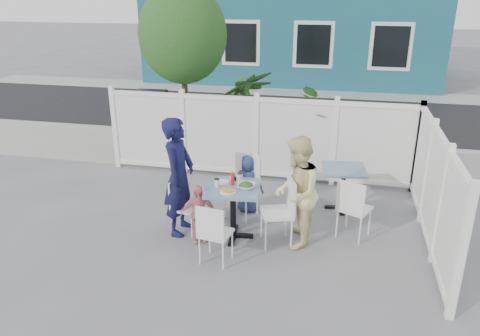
% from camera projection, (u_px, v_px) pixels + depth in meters
% --- Properties ---
extents(ground, '(80.00, 80.00, 0.00)m').
position_uv_depth(ground, '(219.00, 237.00, 6.98)').
color(ground, slate).
extents(near_sidewalk, '(24.00, 2.60, 0.01)m').
position_uv_depth(near_sidewalk, '(263.00, 154.00, 10.44)').
color(near_sidewalk, gray).
rests_on(near_sidewalk, ground).
extents(street, '(24.00, 5.00, 0.01)m').
position_uv_depth(street, '(284.00, 113.00, 13.81)').
color(street, black).
rests_on(street, ground).
extents(far_sidewalk, '(24.00, 1.60, 0.01)m').
position_uv_depth(far_sidewalk, '(296.00, 92.00, 16.63)').
color(far_sidewalk, gray).
rests_on(far_sidewalk, ground).
extents(building, '(11.00, 6.00, 6.00)m').
position_uv_depth(building, '(296.00, 0.00, 18.73)').
color(building, '#1B5E65').
rests_on(building, ground).
extents(fence_back, '(5.86, 0.08, 1.60)m').
position_uv_depth(fence_back, '(256.00, 140.00, 8.86)').
color(fence_back, white).
rests_on(fence_back, ground).
extents(fence_right, '(0.08, 3.66, 1.60)m').
position_uv_depth(fence_right, '(433.00, 191.00, 6.64)').
color(fence_right, white).
rests_on(fence_right, ground).
extents(tree, '(1.80, 1.62, 3.59)m').
position_uv_depth(tree, '(182.00, 35.00, 9.37)').
color(tree, '#382316').
rests_on(tree, ground).
extents(utility_cabinet, '(0.67, 0.50, 1.20)m').
position_uv_depth(utility_cabinet, '(152.00, 119.00, 10.95)').
color(utility_cabinet, yellow).
rests_on(utility_cabinet, ground).
extents(potted_shrub_a, '(1.54, 1.54, 1.97)m').
position_uv_depth(potted_shrub_a, '(249.00, 119.00, 9.48)').
color(potted_shrub_a, '#1C3C16').
rests_on(potted_shrub_a, ground).
extents(potted_shrub_b, '(1.48, 1.66, 1.69)m').
position_uv_depth(potted_shrub_b, '(335.00, 132.00, 9.10)').
color(potted_shrub_b, '#1C3C16').
rests_on(potted_shrub_b, ground).
extents(main_table, '(0.84, 0.84, 0.81)m').
position_uv_depth(main_table, '(233.00, 199.00, 6.77)').
color(main_table, slate).
rests_on(main_table, ground).
extents(spare_table, '(0.76, 0.76, 0.73)m').
position_uv_depth(spare_table, '(343.00, 178.00, 7.68)').
color(spare_table, slate).
rests_on(spare_table, ground).
extents(chair_left, '(0.41, 0.42, 0.85)m').
position_uv_depth(chair_left, '(182.00, 202.00, 6.98)').
color(chair_left, white).
rests_on(chair_left, ground).
extents(chair_right, '(0.56, 0.57, 1.00)m').
position_uv_depth(chair_right, '(283.00, 206.00, 6.63)').
color(chair_right, white).
rests_on(chair_right, ground).
extents(chair_back, '(0.57, 0.56, 1.00)m').
position_uv_depth(chair_back, '(244.00, 181.00, 7.51)').
color(chair_back, white).
rests_on(chair_back, ground).
extents(chair_near, '(0.45, 0.44, 0.87)m').
position_uv_depth(chair_near, '(213.00, 230.00, 6.14)').
color(chair_near, white).
rests_on(chair_near, ground).
extents(chair_spare, '(0.56, 0.55, 0.93)m').
position_uv_depth(chair_spare, '(353.00, 205.00, 6.76)').
color(chair_spare, white).
rests_on(chair_spare, ground).
extents(man, '(0.44, 0.66, 1.79)m').
position_uv_depth(man, '(179.00, 177.00, 6.85)').
color(man, '#101139').
rests_on(man, ground).
extents(woman, '(0.66, 0.82, 1.61)m').
position_uv_depth(woman, '(297.00, 193.00, 6.53)').
color(woman, '#E1CF48').
rests_on(woman, ground).
extents(boy, '(0.52, 0.38, 0.99)m').
position_uv_depth(boy, '(249.00, 183.00, 7.63)').
color(boy, navy).
rests_on(boy, ground).
extents(toddler, '(0.56, 0.40, 0.89)m').
position_uv_depth(toddler, '(198.00, 214.00, 6.72)').
color(toddler, '#D77C8B').
rests_on(toddler, ground).
extents(plate_main, '(0.23, 0.23, 0.01)m').
position_uv_depth(plate_main, '(228.00, 192.00, 6.54)').
color(plate_main, white).
rests_on(plate_main, main_table).
extents(plate_side, '(0.22, 0.22, 0.01)m').
position_uv_depth(plate_side, '(222.00, 182.00, 6.86)').
color(plate_side, white).
rests_on(plate_side, main_table).
extents(salad_bowl, '(0.26, 0.26, 0.06)m').
position_uv_depth(salad_bowl, '(246.00, 186.00, 6.66)').
color(salad_bowl, white).
rests_on(salad_bowl, main_table).
extents(coffee_cup_a, '(0.07, 0.07, 0.11)m').
position_uv_depth(coffee_cup_a, '(217.00, 183.00, 6.71)').
color(coffee_cup_a, beige).
rests_on(coffee_cup_a, main_table).
extents(coffee_cup_b, '(0.08, 0.08, 0.11)m').
position_uv_depth(coffee_cup_b, '(240.00, 177.00, 6.90)').
color(coffee_cup_b, beige).
rests_on(coffee_cup_b, main_table).
extents(ketchup_bottle, '(0.06, 0.06, 0.18)m').
position_uv_depth(ketchup_bottle, '(232.00, 179.00, 6.75)').
color(ketchup_bottle, red).
rests_on(ketchup_bottle, main_table).
extents(salt_shaker, '(0.03, 0.03, 0.06)m').
position_uv_depth(salt_shaker, '(231.00, 178.00, 6.95)').
color(salt_shaker, white).
rests_on(salt_shaker, main_table).
extents(pepper_shaker, '(0.03, 0.03, 0.07)m').
position_uv_depth(pepper_shaker, '(235.00, 179.00, 6.91)').
color(pepper_shaker, black).
rests_on(pepper_shaker, main_table).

